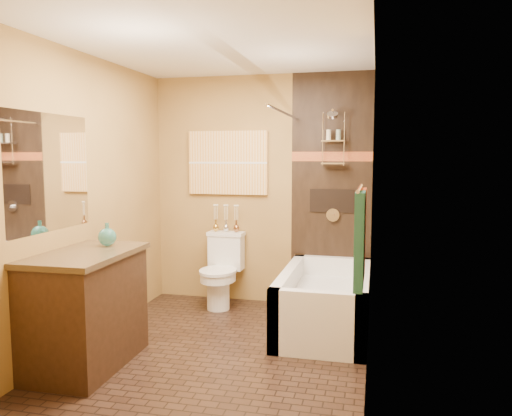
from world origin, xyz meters
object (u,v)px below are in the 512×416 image
(vanity, at_px, (86,309))
(bathtub, at_px, (325,306))
(sunset_painting, at_px, (228,163))
(toilet, at_px, (222,270))

(vanity, bearing_deg, bathtub, 34.89)
(sunset_painting, height_order, bathtub, sunset_painting)
(vanity, bearing_deg, sunset_painting, 73.06)
(toilet, bearing_deg, sunset_painting, 91.95)
(sunset_painting, xyz_separation_m, vanity, (-0.56, -1.98, -1.10))
(sunset_painting, bearing_deg, toilet, -90.00)
(bathtub, relative_size, toilet, 1.91)
(sunset_painting, relative_size, vanity, 0.88)
(toilet, distance_m, vanity, 1.81)
(sunset_painting, relative_size, bathtub, 0.60)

